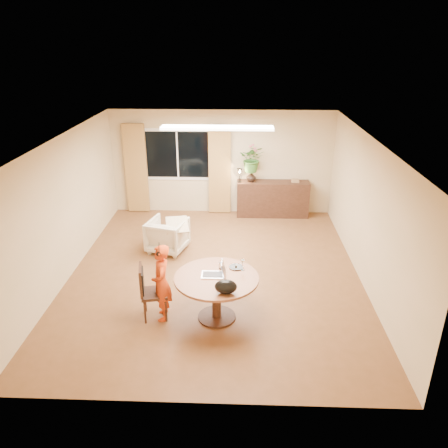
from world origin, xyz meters
name	(u,v)px	position (x,y,z in m)	size (l,w,h in m)	color
floor	(215,273)	(0.00, 0.00, 0.00)	(6.50, 6.50, 0.00)	brown
ceiling	(213,139)	(0.00, 0.00, 2.60)	(6.50, 6.50, 0.00)	white
wall_back	(222,163)	(0.00, 3.25, 1.30)	(5.50, 5.50, 0.00)	tan
wall_left	(65,209)	(-2.75, 0.00, 1.30)	(6.50, 6.50, 0.00)	tan
wall_right	(367,213)	(2.75, 0.00, 1.30)	(6.50, 6.50, 0.00)	tan
window	(178,155)	(-1.10, 3.23, 1.50)	(1.70, 0.03, 1.30)	white
curtain_left	(136,169)	(-2.15, 3.15, 1.15)	(0.55, 0.08, 2.25)	#976431
curtain_right	(220,170)	(-0.05, 3.15, 1.15)	(0.55, 0.08, 2.25)	#976431
ceiling_panel	(217,128)	(0.00, 1.20, 2.57)	(2.20, 0.35, 0.05)	white
dining_table	(217,286)	(0.11, -1.44, 0.60)	(1.33, 1.33, 0.76)	brown
dining_chair	(154,292)	(-0.88, -1.44, 0.47)	(0.45, 0.41, 0.93)	black
child	(162,283)	(-0.75, -1.45, 0.64)	(0.31, 0.47, 1.29)	red
laptop	(213,268)	(0.05, -1.39, 0.88)	(0.38, 0.25, 0.25)	#B7B7BC
tumbler	(221,266)	(0.18, -1.17, 0.81)	(0.07, 0.07, 0.11)	white
wine_glass	(242,265)	(0.52, -1.20, 0.85)	(0.07, 0.07, 0.19)	white
pot_lid	(236,267)	(0.42, -1.13, 0.78)	(0.23, 0.23, 0.04)	white
handbag	(226,287)	(0.28, -1.90, 0.87)	(0.33, 0.19, 0.22)	black
armchair	(168,235)	(-1.05, 0.95, 0.35)	(0.75, 0.77, 0.70)	beige
throw	(177,221)	(-0.82, 0.86, 0.71)	(0.45, 0.55, 0.03)	beige
sideboard	(273,199)	(1.29, 3.01, 0.45)	(1.79, 0.44, 0.89)	black
vase	(251,177)	(0.74, 3.01, 1.02)	(0.24, 0.24, 0.25)	black
bouquet	(252,159)	(0.75, 3.01, 1.47)	(0.59, 0.51, 0.66)	#316124
book_stack	(295,181)	(1.83, 3.01, 0.93)	(0.19, 0.14, 0.08)	#916F4A
desk_lamp	(240,175)	(0.45, 2.96, 1.07)	(0.15, 0.15, 0.36)	black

